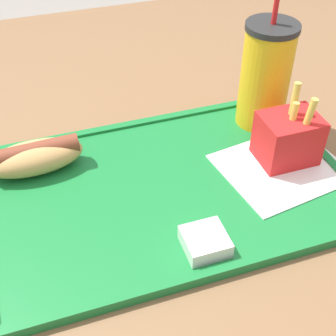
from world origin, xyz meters
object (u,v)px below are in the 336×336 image
(soda_cup, at_px, (265,75))
(fries_carton, at_px, (288,138))
(hot_dog_far, at_px, (34,157))
(sauce_cup_mayo, at_px, (205,241))

(soda_cup, height_order, fries_carton, soda_cup)
(soda_cup, distance_m, fries_carton, 0.10)
(soda_cup, relative_size, hot_dog_far, 1.45)
(soda_cup, height_order, hot_dog_far, soda_cup)
(fries_carton, distance_m, sauce_cup_mayo, 0.20)
(sauce_cup_mayo, bearing_deg, soda_cup, 50.04)
(hot_dog_far, relative_size, fries_carton, 1.17)
(hot_dog_far, bearing_deg, fries_carton, -14.65)
(fries_carton, bearing_deg, sauce_cup_mayo, -145.75)
(soda_cup, xyz_separation_m, fries_carton, (-0.01, -0.09, -0.04))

